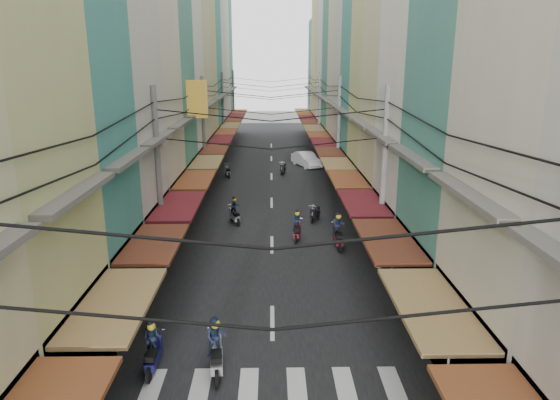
{
  "coord_description": "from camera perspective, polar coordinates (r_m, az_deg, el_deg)",
  "views": [
    {
      "loc": [
        -0.01,
        -18.21,
        9.08
      ],
      "look_at": [
        0.43,
        6.29,
        2.33
      ],
      "focal_mm": 32.0,
      "sensor_mm": 36.0,
      "label": 1
    }
  ],
  "objects": [
    {
      "name": "sidewalk_right",
      "position": [
        39.8,
        8.43,
        2.09
      ],
      "size": [
        3.0,
        80.0,
        0.06
      ],
      "primitive_type": "cube",
      "color": "slate",
      "rests_on": "ground"
    },
    {
      "name": "road",
      "position": [
        39.27,
        -0.98,
        2.05
      ],
      "size": [
        10.0,
        80.0,
        0.02
      ],
      "primitive_type": "cube",
      "color": "black",
      "rests_on": "ground"
    },
    {
      "name": "sidewalk_left",
      "position": [
        39.8,
        -10.38,
        2.01
      ],
      "size": [
        3.0,
        80.0,
        0.06
      ],
      "primitive_type": "cube",
      "color": "slate",
      "rests_on": "ground"
    },
    {
      "name": "market_umbrella",
      "position": [
        16.65,
        21.8,
        -10.13
      ],
      "size": [
        2.38,
        2.38,
        2.51
      ],
      "color": "#B2B2B7",
      "rests_on": "ground"
    },
    {
      "name": "utility_poles",
      "position": [
        33.31,
        -1.02,
        11.12
      ],
      "size": [
        10.2,
        66.13,
        8.2
      ],
      "color": "gray",
      "rests_on": "ground"
    },
    {
      "name": "ground",
      "position": [
        20.35,
        -0.9,
        -11.11
      ],
      "size": [
        160.0,
        160.0,
        0.0
      ],
      "primitive_type": "plane",
      "color": "slate",
      "rests_on": "ground"
    },
    {
      "name": "white_car",
      "position": [
        45.44,
        3.01,
        3.86
      ],
      "size": [
        4.91,
        3.36,
        1.61
      ],
      "primitive_type": "imported",
      "rotation": [
        0.0,
        0.0,
        0.38
      ],
      "color": "silver",
      "rests_on": "ground"
    },
    {
      "name": "crosswalk",
      "position": [
        15.2,
        -0.84,
        -21.17
      ],
      "size": [
        7.55,
        2.4,
        0.01
      ],
      "color": "silver",
      "rests_on": "ground"
    },
    {
      "name": "moving_scooters",
      "position": [
        25.19,
        -1.48,
        -4.47
      ],
      "size": [
        7.48,
        29.96,
        1.87
      ],
      "color": "black",
      "rests_on": "ground"
    },
    {
      "name": "traffic_sign",
      "position": [
        14.55,
        18.93,
        -14.03
      ],
      "size": [
        0.1,
        0.64,
        2.93
      ],
      "color": "gray",
      "rests_on": "ground"
    },
    {
      "name": "bicycle",
      "position": [
        18.71,
        16.78,
        -14.35
      ],
      "size": [
        1.48,
        0.69,
        0.98
      ],
      "primitive_type": "imported",
      "rotation": [
        0.0,
        0.0,
        1.69
      ],
      "color": "black",
      "rests_on": "ground"
    },
    {
      "name": "parked_scooters",
      "position": [
        17.0,
        13.47,
        -15.5
      ],
      "size": [
        12.91,
        12.83,
        1.0
      ],
      "color": "black",
      "rests_on": "ground"
    },
    {
      "name": "building_row_left",
      "position": [
        35.66,
        -14.41,
        16.07
      ],
      "size": [
        7.8,
        67.67,
        23.7
      ],
      "color": "silver",
      "rests_on": "ground"
    },
    {
      "name": "building_row_right",
      "position": [
        35.55,
        12.33,
        15.6
      ],
      "size": [
        7.8,
        68.98,
        22.59
      ],
      "color": "teal",
      "rests_on": "ground"
    },
    {
      "name": "pedestrians",
      "position": [
        21.66,
        -10.9,
        -6.79
      ],
      "size": [
        13.25,
        22.71,
        2.1
      ],
      "color": "#29202B",
      "rests_on": "ground"
    }
  ]
}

